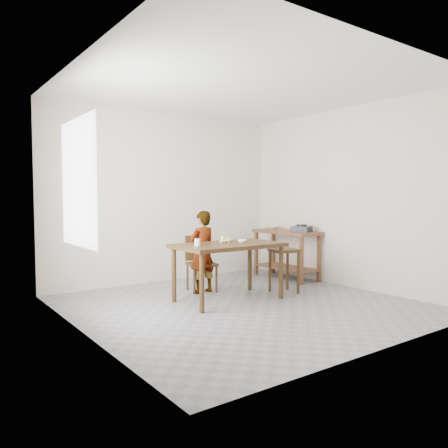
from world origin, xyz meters
TOP-DOWN VIEW (x-y plane):
  - floor at (0.00, 0.00)m, footprint 4.00×4.00m
  - ceiling at (0.00, 0.00)m, footprint 4.00×4.00m
  - wall_back at (0.00, 2.02)m, footprint 4.00×0.04m
  - wall_front at (0.00, -2.02)m, footprint 4.00×0.04m
  - wall_left at (-2.02, 0.00)m, footprint 0.04×4.00m
  - wall_right at (2.02, 0.00)m, footprint 0.04×4.00m
  - window_pane at (-1.97, 0.20)m, footprint 0.02×1.10m
  - dining_table at (0.00, 0.30)m, footprint 1.40×0.80m
  - prep_counter at (1.72, 1.00)m, footprint 0.50×1.20m
  - child at (-0.03, 0.88)m, footprint 0.45×0.31m
  - dining_chair at (0.02, 0.97)m, footprint 0.47×0.47m
  - stool at (0.91, 0.21)m, footprint 0.43×0.43m
  - glass_tumbler at (-0.49, 0.29)m, footprint 0.09×0.09m
  - small_bowl at (0.22, 0.29)m, footprint 0.15×0.15m
  - banana at (0.03, 0.39)m, footprint 0.19×0.14m
  - serving_bowl at (1.75, 1.38)m, footprint 0.25×0.25m
  - gas_burner at (1.72, 0.65)m, footprint 0.37×0.37m

SIDE VIEW (x-z plane):
  - floor at x=0.00m, z-range -0.04..0.00m
  - stool at x=0.91m, z-range 0.00..0.63m
  - dining_table at x=0.00m, z-range 0.00..0.75m
  - dining_chair at x=0.02m, z-range 0.00..0.79m
  - prep_counter at x=1.72m, z-range 0.00..0.80m
  - child at x=-0.03m, z-range 0.00..1.16m
  - small_bowl at x=0.22m, z-range 0.75..0.79m
  - banana at x=0.03m, z-range 0.75..0.81m
  - glass_tumbler at x=-0.49m, z-range 0.75..0.84m
  - serving_bowl at x=1.75m, z-range 0.80..0.86m
  - gas_burner at x=1.72m, z-range 0.80..0.89m
  - wall_back at x=0.00m, z-range 0.00..2.70m
  - wall_front at x=0.00m, z-range 0.00..2.70m
  - wall_left at x=-2.02m, z-range 0.00..2.70m
  - wall_right at x=2.02m, z-range 0.00..2.70m
  - window_pane at x=-1.97m, z-range 0.85..2.15m
  - ceiling at x=0.00m, z-range 2.70..2.74m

